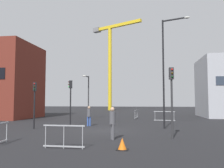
# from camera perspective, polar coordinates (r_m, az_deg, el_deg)

# --- Properties ---
(ground) EXTENTS (160.00, 160.00, 0.00)m
(ground) POSITION_cam_1_polar(r_m,az_deg,el_deg) (18.19, -2.74, -11.02)
(ground) COLOR black
(brick_building) EXTENTS (8.56, 8.19, 9.59)m
(brick_building) POSITION_cam_1_polar(r_m,az_deg,el_deg) (34.36, -24.97, 0.61)
(brick_building) COLOR maroon
(brick_building) RESTS_ON ground
(construction_crane) EXTENTS (12.75, 7.10, 21.14)m
(construction_crane) POSITION_cam_1_polar(r_m,az_deg,el_deg) (59.10, -0.35, 7.14)
(construction_crane) COLOR yellow
(construction_crane) RESTS_ON ground
(streetlamp_tall) EXTENTS (2.13, 0.87, 8.86)m
(streetlamp_tall) POSITION_cam_1_polar(r_m,az_deg,el_deg) (19.80, 12.88, 4.68)
(streetlamp_tall) COLOR black
(streetlamp_tall) RESTS_ON ground
(streetlamp_short) EXTENTS (0.47, 1.54, 5.31)m
(streetlamp_short) POSITION_cam_1_polar(r_m,az_deg,el_deg) (29.42, -5.83, -2.07)
(streetlamp_short) COLOR #2D2D30
(streetlamp_short) RESTS_ON ground
(traffic_light_crosswalk) EXTENTS (0.28, 0.39, 4.17)m
(traffic_light_crosswalk) POSITION_cam_1_polar(r_m,az_deg,el_deg) (14.43, 14.11, -1.60)
(traffic_light_crosswalk) COLOR #2D2D30
(traffic_light_crosswalk) RESTS_ON ground
(traffic_light_verge) EXTENTS (0.30, 0.39, 3.70)m
(traffic_light_verge) POSITION_cam_1_polar(r_m,az_deg,el_deg) (19.96, -18.07, -3.02)
(traffic_light_verge) COLOR black
(traffic_light_verge) RESTS_ON ground
(traffic_light_corner) EXTENTS (0.39, 0.31, 4.04)m
(traffic_light_corner) POSITION_cam_1_polar(r_m,az_deg,el_deg) (21.72, -9.91, -2.68)
(traffic_light_corner) COLOR black
(traffic_light_corner) RESTS_ON ground
(pedestrian_walking) EXTENTS (0.34, 0.34, 1.74)m
(pedestrian_walking) POSITION_cam_1_polar(r_m,az_deg,el_deg) (21.23, -5.54, -7.28)
(pedestrian_walking) COLOR #33519E
(pedestrian_walking) RESTS_ON ground
(pedestrian_waiting) EXTENTS (0.34, 0.34, 1.84)m
(pedestrian_waiting) POSITION_cam_1_polar(r_m,az_deg,el_deg) (13.71, 0.11, -8.74)
(pedestrian_waiting) COLOR #4C4C51
(pedestrian_waiting) RESTS_ON ground
(safety_barrier_rear) EXTENTS (2.26, 0.39, 1.08)m
(safety_barrier_rear) POSITION_cam_1_polar(r_m,az_deg,el_deg) (26.86, 12.43, -7.50)
(safety_barrier_rear) COLOR #B2B5BA
(safety_barrier_rear) RESTS_ON ground
(safety_barrier_right_run) EXTENTS (1.99, 0.09, 1.08)m
(safety_barrier_right_run) POSITION_cam_1_polar(r_m,az_deg,el_deg) (11.46, -11.47, -12.16)
(safety_barrier_right_run) COLOR #9EA0A5
(safety_barrier_right_run) RESTS_ON ground
(safety_barrier_front) EXTENTS (0.33, 2.28, 1.08)m
(safety_barrier_front) POSITION_cam_1_polar(r_m,az_deg,el_deg) (30.20, 5.83, -7.19)
(safety_barrier_front) COLOR #9EA0A5
(safety_barrier_front) RESTS_ON ground
(traffic_cone_on_verge) EXTENTS (0.52, 0.52, 0.53)m
(traffic_cone_on_verge) POSITION_cam_1_polar(r_m,az_deg,el_deg) (11.01, 2.48, -14.26)
(traffic_cone_on_verge) COLOR black
(traffic_cone_on_verge) RESTS_ON ground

